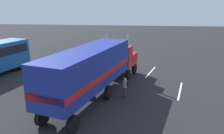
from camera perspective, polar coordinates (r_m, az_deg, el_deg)
The scene contains 5 objects.
ground_plane at distance 23.30m, azimuth 1.56°, elevation -2.25°, with size 120.00×120.00×0.00m, color #232326.
lane_stripe_near at distance 24.92m, azimuth 10.01°, elevation -1.28°, with size 4.40×0.16×0.01m, color silver.
lane_stripe_mid at distance 20.18m, azimuth 17.26°, elevation -5.88°, with size 4.40×0.16×0.01m, color silver.
semi_truck at distance 17.41m, azimuth -4.21°, elevation 0.13°, with size 14.31×6.11×4.50m.
person_bystander at distance 17.77m, azimuth 3.45°, elevation -5.07°, with size 0.34×0.45×1.63m.
Camera 1 is at (-22.06, -2.16, 7.20)m, focal length 35.21 mm.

